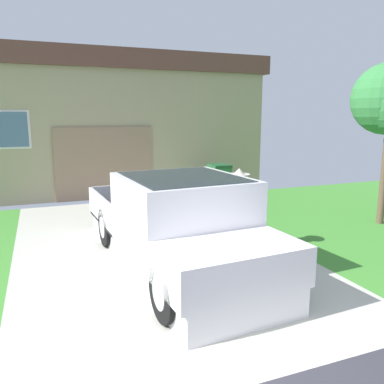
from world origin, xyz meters
The scene contains 5 objects.
pickup_truck centered at (0.19, 3.10, 0.74)m, with size 2.33×5.49×1.66m.
person_with_hat centered at (1.61, 3.66, 0.92)m, with size 0.53×0.43×1.65m.
handbag centered at (1.78, 3.38, 0.13)m, with size 0.38×0.20×0.44m.
house_with_garage centered at (0.44, 12.76, 2.38)m, with size 10.83×6.71×4.71m.
wheeled_trash_bin centered at (3.42, 8.36, 0.59)m, with size 0.60×0.72×1.09m.
Camera 1 is at (-1.98, -2.99, 2.65)m, focal length 36.47 mm.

